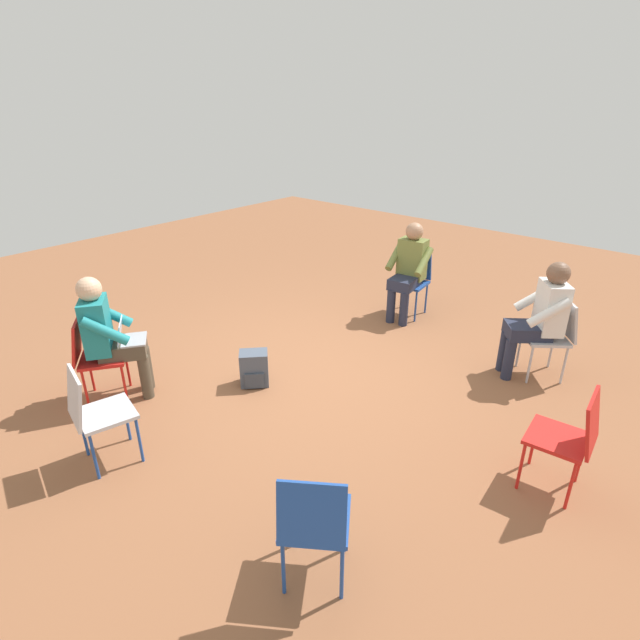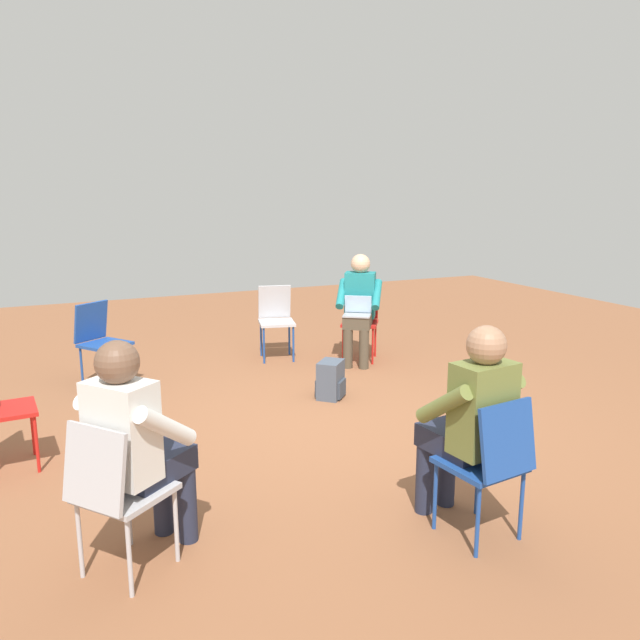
# 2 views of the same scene
# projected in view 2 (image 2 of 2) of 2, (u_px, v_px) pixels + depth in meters

# --- Properties ---
(ground_plane) EXTENTS (14.00, 14.00, 0.00)m
(ground_plane) POSITION_uv_depth(u_px,v_px,m) (322.00, 422.00, 5.35)
(ground_plane) COLOR brown
(chair_south) EXTENTS (0.45, 0.48, 0.85)m
(chair_south) POSITION_uv_depth(u_px,v_px,m) (490.00, 459.00, 3.45)
(chair_south) COLOR #1E4799
(chair_south) RESTS_ON ground
(chair_north) EXTENTS (0.48, 0.52, 0.85)m
(chair_north) POSITION_uv_depth(u_px,v_px,m) (276.00, 316.00, 7.31)
(chair_north) COLOR #B7B7BC
(chair_north) RESTS_ON ground
(chair_northwest) EXTENTS (0.57, 0.58, 0.85)m
(chair_northwest) POSITION_uv_depth(u_px,v_px,m) (100.00, 338.00, 6.26)
(chair_northwest) COLOR #1E4799
(chair_northwest) RESTS_ON ground
(chair_northeast) EXTENTS (0.57, 0.58, 0.85)m
(chair_northeast) POSITION_uv_depth(u_px,v_px,m) (361.00, 317.00, 7.28)
(chair_northeast) COLOR red
(chair_northeast) RESTS_ON ground
(chair_southwest) EXTENTS (0.58, 0.58, 0.85)m
(chair_southwest) POSITION_uv_depth(u_px,v_px,m) (115.00, 488.00, 3.12)
(chair_southwest) COLOR #B7B7BC
(chair_southwest) RESTS_ON ground
(person_with_laptop) EXTENTS (0.63, 0.64, 1.24)m
(person_with_laptop) POSITION_uv_depth(u_px,v_px,m) (359.00, 303.00, 7.07)
(person_with_laptop) COLOR #4C4233
(person_with_laptop) RESTS_ON ground
(person_in_white) EXTENTS (0.63, 0.63, 1.24)m
(person_in_white) POSITION_uv_depth(u_px,v_px,m) (136.00, 439.00, 3.22)
(person_in_white) COLOR #23283D
(person_in_white) RESTS_ON ground
(person_in_olive) EXTENTS (0.53, 0.55, 1.24)m
(person_in_olive) POSITION_uv_depth(u_px,v_px,m) (470.00, 416.00, 3.55)
(person_in_olive) COLOR #23283D
(person_in_olive) RESTS_ON ground
(backpack_near_laptop_user) EXTENTS (0.34, 0.34, 0.36)m
(backpack_near_laptop_user) POSITION_uv_depth(u_px,v_px,m) (331.00, 382.00, 5.95)
(backpack_near_laptop_user) COLOR #475160
(backpack_near_laptop_user) RESTS_ON ground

